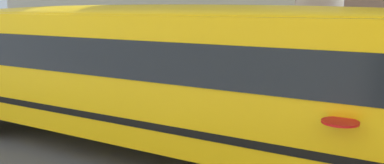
{
  "coord_description": "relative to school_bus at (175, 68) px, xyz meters",
  "views": [
    {
      "loc": [
        4.13,
        -8.8,
        3.06
      ],
      "look_at": [
        -0.3,
        -0.87,
        1.4
      ],
      "focal_mm": 39.1,
      "sensor_mm": 36.0,
      "label": 1
    }
  ],
  "objects": [
    {
      "name": "ground_plane",
      "position": [
        0.19,
        1.75,
        -1.84
      ],
      "size": [
        400.0,
        400.0,
        0.0
      ],
      "primitive_type": "plane",
      "color": "#4C4C4F"
    },
    {
      "name": "sidewalk_far",
      "position": [
        0.19,
        9.55,
        -1.83
      ],
      "size": [
        120.0,
        3.0,
        0.01
      ],
      "primitive_type": "cube",
      "color": "gray",
      "rests_on": "ground_plane"
    },
    {
      "name": "lane_centreline",
      "position": [
        0.19,
        1.75,
        -1.83
      ],
      "size": [
        110.0,
        0.16,
        0.01
      ],
      "primitive_type": "cube",
      "color": "silver",
      "rests_on": "ground_plane"
    },
    {
      "name": "school_bus",
      "position": [
        0.0,
        0.0,
        0.0
      ],
      "size": [
        13.9,
        3.53,
        3.09
      ],
      "rotation": [
        0.0,
        0.0,
        -0.03
      ],
      "color": "yellow",
      "rests_on": "ground_plane"
    },
    {
      "name": "parked_car_green_under_tree",
      "position": [
        -14.06,
        7.06,
        -0.99
      ],
      "size": [
        3.96,
        1.99,
        1.64
      ],
      "rotation": [
        0.0,
        0.0,
        0.04
      ],
      "color": "#236038",
      "rests_on": "ground_plane"
    }
  ]
}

